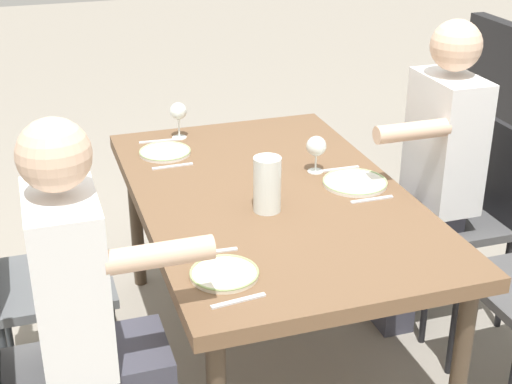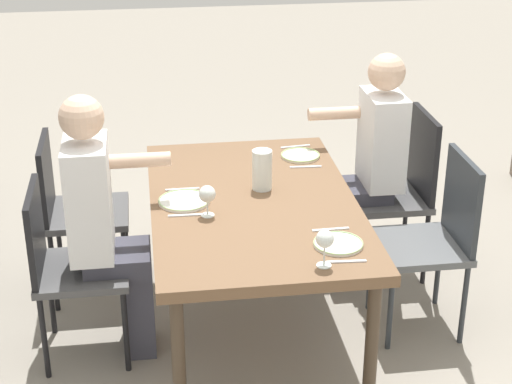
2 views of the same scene
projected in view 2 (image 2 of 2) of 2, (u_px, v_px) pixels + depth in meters
ground_plane at (253, 329)px, 4.38m from camera, size 16.00×16.00×0.00m
dining_table at (253, 212)px, 4.09m from camera, size 1.61×1.00×0.75m
chair_west_north at (402, 184)px, 4.74m from camera, size 0.44×0.44×0.96m
chair_west_south at (72, 205)px, 4.51m from camera, size 0.44×0.44×0.91m
chair_mid_north at (436, 233)px, 4.21m from camera, size 0.44×0.44×0.94m
chair_mid_south at (65, 261)px, 3.98m from camera, size 0.44×0.44×0.89m
diner_woman_green at (370, 160)px, 4.66m from camera, size 0.35×0.49×1.31m
diner_man_white at (104, 221)px, 3.93m from camera, size 0.35×0.49×1.34m
plate_0 at (300, 155)px, 4.58m from camera, size 0.21×0.21×0.02m
fork_0 at (295, 146)px, 4.71m from camera, size 0.03×0.17×0.01m
spoon_0 at (306, 167)px, 4.44m from camera, size 0.03×0.17×0.01m
plate_1 at (184, 201)px, 4.04m from camera, size 0.25×0.25×0.02m
wine_glass_1 at (207, 195)px, 3.87m from camera, size 0.08×0.08×0.15m
fork_1 at (182, 189)px, 4.18m from camera, size 0.02×0.17×0.01m
spoon_1 at (186, 215)px, 3.91m from camera, size 0.02×0.17×0.01m
plate_2 at (338, 244)px, 3.64m from camera, size 0.22×0.22×0.02m
wine_glass_2 at (325, 240)px, 3.43m from camera, size 0.08×0.08×0.17m
fork_2 at (331, 229)px, 3.78m from camera, size 0.02×0.17×0.01m
spoon_2 at (346, 261)px, 3.51m from camera, size 0.03×0.17×0.01m
water_pitcher at (262, 172)px, 4.16m from camera, size 0.10×0.10×0.20m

